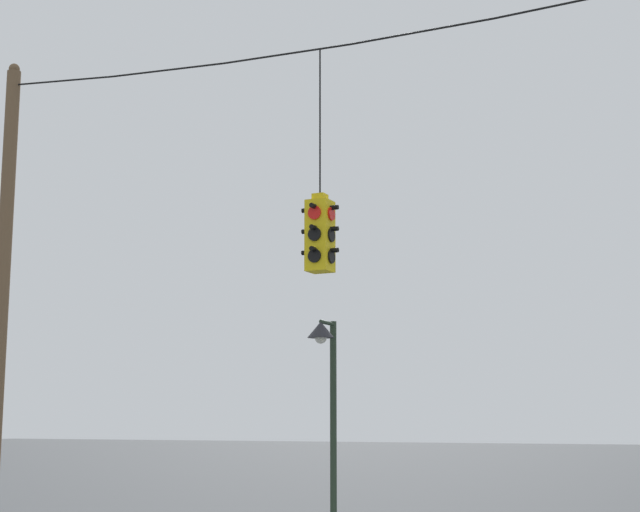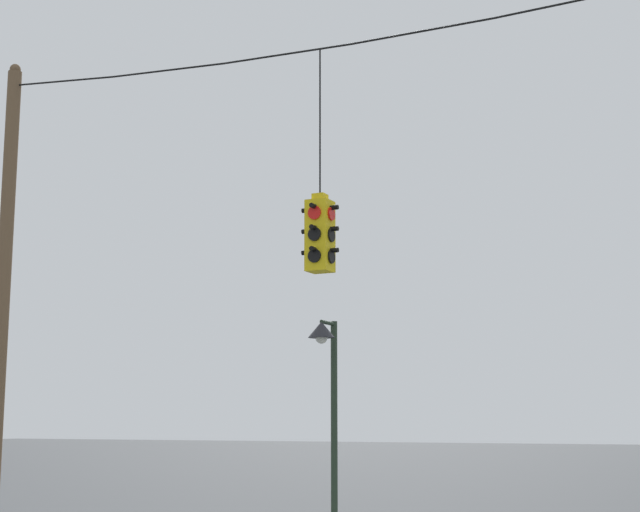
{
  "view_description": "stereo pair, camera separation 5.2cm",
  "coord_description": "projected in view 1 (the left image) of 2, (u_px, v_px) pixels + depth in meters",
  "views": [
    {
      "loc": [
        4.47,
        -12.97,
        2.48
      ],
      "look_at": [
        -1.58,
        -0.37,
        4.85
      ],
      "focal_mm": 55.0,
      "sensor_mm": 36.0,
      "label": 1
    },
    {
      "loc": [
        4.51,
        -12.94,
        2.48
      ],
      "look_at": [
        -1.58,
        -0.37,
        4.85
      ],
      "focal_mm": 55.0,
      "sensor_mm": 36.0,
      "label": 2
    }
  ],
  "objects": [
    {
      "name": "utility_pole_left",
      "position": [
        1.0,
        309.0,
        16.67
      ],
      "size": [
        0.24,
        0.24,
        8.76
      ],
      "color": "brown",
      "rests_on": "ground_plane"
    },
    {
      "name": "span_wire",
      "position": [
        419.0,
        24.0,
        14.05
      ],
      "size": [
        15.22,
        0.03,
        0.4
      ],
      "color": "black"
    },
    {
      "name": "traffic_light_over_intersection",
      "position": [
        320.0,
        234.0,
        14.23
      ],
      "size": [
        0.58,
        0.58,
        3.39
      ],
      "color": "yellow"
    },
    {
      "name": "street_lamp",
      "position": [
        326.0,
        379.0,
        17.49
      ],
      "size": [
        0.48,
        0.83,
        4.29
      ],
      "color": "#233323",
      "rests_on": "ground_plane"
    }
  ]
}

